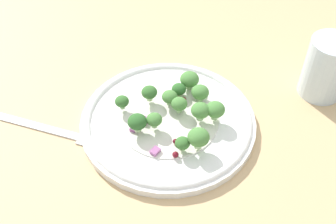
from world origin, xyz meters
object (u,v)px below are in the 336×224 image
(broccoli_floret_0, at_px, (200,92))
(fork, at_px, (51,130))
(broccoli_floret_2, at_px, (149,93))
(water_glass, at_px, (326,68))
(plate, at_px, (168,121))
(broccoli_floret_1, at_px, (200,111))

(broccoli_floret_0, height_order, fork, broccoli_floret_0)
(broccoli_floret_2, distance_m, water_glass, 0.27)
(plate, bearing_deg, broccoli_floret_0, 144.96)
(plate, distance_m, broccoli_floret_2, 0.05)
(broccoli_floret_1, relative_size, fork, 0.15)
(plate, height_order, broccoli_floret_1, broccoli_floret_1)
(broccoli_floret_2, bearing_deg, water_glass, 115.22)
(fork, bearing_deg, plate, 111.20)
(plate, distance_m, fork, 0.17)
(water_glass, bearing_deg, fork, -61.34)
(plate, height_order, broccoli_floret_0, broccoli_floret_0)
(plate, relative_size, broccoli_floret_1, 9.36)
(broccoli_floret_0, distance_m, broccoli_floret_1, 0.04)
(broccoli_floret_1, distance_m, broccoli_floret_2, 0.08)
(broccoli_floret_1, height_order, water_glass, water_glass)
(broccoli_floret_2, relative_size, water_glass, 0.25)
(fork, bearing_deg, broccoli_floret_0, 119.89)
(plate, height_order, broccoli_floret_2, broccoli_floret_2)
(fork, relative_size, water_glass, 1.91)
(plate, height_order, fork, plate)
(plate, distance_m, broccoli_floret_0, 0.07)
(plate, bearing_deg, water_glass, 123.73)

